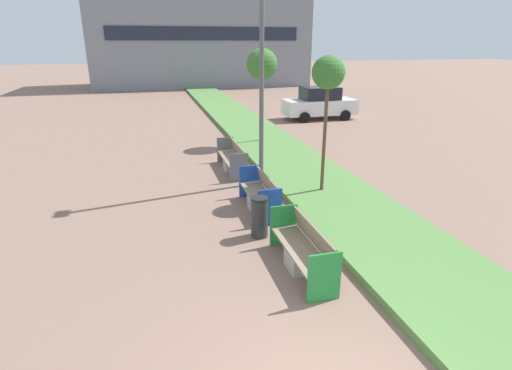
# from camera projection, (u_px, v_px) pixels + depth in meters

# --- Properties ---
(planter_grass_strip) EXTENTS (2.80, 120.00, 0.18)m
(planter_grass_strip) POSITION_uv_depth(u_px,v_px,m) (276.00, 150.00, 16.52)
(planter_grass_strip) COLOR #568442
(planter_grass_strip) RESTS_ON ground
(building_backdrop) EXTENTS (21.27, 8.69, 9.20)m
(building_backdrop) POSITION_uv_depth(u_px,v_px,m) (200.00, 39.00, 41.09)
(building_backdrop) COLOR gray
(building_backdrop) RESTS_ON ground
(bench_green_frame) EXTENTS (0.65, 2.22, 0.94)m
(bench_green_frame) POSITION_uv_depth(u_px,v_px,m) (303.00, 252.00, 7.92)
(bench_green_frame) COLOR #ADA8A0
(bench_green_frame) RESTS_ON ground
(bench_blue_frame) EXTENTS (0.65, 2.09, 0.94)m
(bench_blue_frame) POSITION_uv_depth(u_px,v_px,m) (260.00, 196.00, 10.79)
(bench_blue_frame) COLOR #ADA8A0
(bench_blue_frame) RESTS_ON ground
(bench_grey_frame) EXTENTS (0.65, 2.42, 0.94)m
(bench_grey_frame) POSITION_uv_depth(u_px,v_px,m) (233.00, 160.00, 14.06)
(bench_grey_frame) COLOR #ADA8A0
(bench_grey_frame) RESTS_ON ground
(litter_bin) EXTENTS (0.41, 0.41, 0.97)m
(litter_bin) POSITION_uv_depth(u_px,v_px,m) (259.00, 217.00, 9.23)
(litter_bin) COLOR #2D2D30
(litter_bin) RESTS_ON ground
(street_lamp_post) EXTENTS (0.24, 0.44, 7.42)m
(street_lamp_post) POSITION_uv_depth(u_px,v_px,m) (262.00, 50.00, 11.56)
(street_lamp_post) COLOR #56595B
(street_lamp_post) RESTS_ON ground
(sapling_tree_near) EXTENTS (0.90, 0.90, 3.99)m
(sapling_tree_near) POSITION_uv_depth(u_px,v_px,m) (328.00, 75.00, 10.75)
(sapling_tree_near) COLOR brown
(sapling_tree_near) RESTS_ON ground
(sapling_tree_far) EXTENTS (1.30, 1.30, 4.08)m
(sapling_tree_far) POSITION_uv_depth(u_px,v_px,m) (262.00, 65.00, 16.73)
(sapling_tree_far) COLOR brown
(sapling_tree_far) RESTS_ON ground
(parked_car_distant) EXTENTS (4.21, 2.00, 1.86)m
(parked_car_distant) POSITION_uv_depth(u_px,v_px,m) (319.00, 103.00, 23.42)
(parked_car_distant) COLOR silver
(parked_car_distant) RESTS_ON ground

